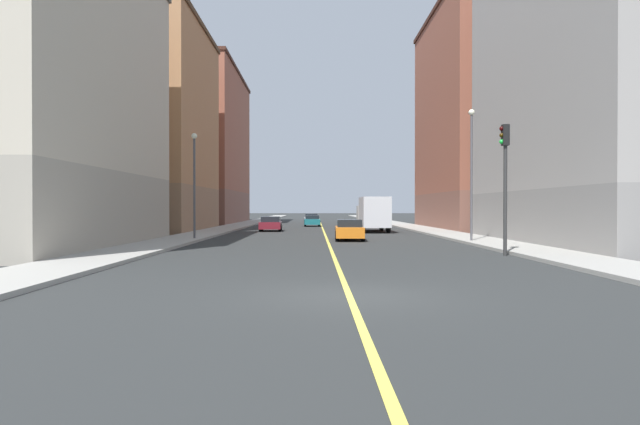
% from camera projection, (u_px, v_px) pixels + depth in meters
% --- Properties ---
extents(ground_plane, '(400.00, 400.00, 0.00)m').
position_uv_depth(ground_plane, '(349.00, 295.00, 13.61)').
color(ground_plane, '#2A2C2C').
rests_on(ground_plane, ground).
extents(sidewalk_left, '(3.02, 168.00, 0.15)m').
position_uv_depth(sidewalk_left, '(407.00, 226.00, 62.69)').
color(sidewalk_left, '#9E9B93').
rests_on(sidewalk_left, ground).
extents(sidewalk_right, '(3.02, 168.00, 0.15)m').
position_uv_depth(sidewalk_right, '(236.00, 226.00, 62.51)').
color(sidewalk_right, '#9E9B93').
rests_on(sidewalk_right, ground).
extents(lane_center_stripe, '(0.16, 154.00, 0.01)m').
position_uv_depth(lane_center_stripe, '(322.00, 227.00, 62.61)').
color(lane_center_stripe, '#E5D14C').
rests_on(lane_center_stripe, ground).
extents(building_left_near, '(10.93, 20.79, 20.47)m').
position_uv_depth(building_left_near, '(616.00, 62.00, 32.37)').
color(building_left_near, gray).
rests_on(building_left_near, ground).
extents(building_left_mid, '(10.93, 20.93, 21.35)m').
position_uv_depth(building_left_mid, '(488.00, 119.00, 56.48)').
color(building_left_mid, brown).
rests_on(building_left_mid, ground).
extents(building_right_corner, '(10.93, 19.59, 16.48)m').
position_uv_depth(building_right_corner, '(20.00, 88.00, 29.98)').
color(building_right_corner, '#9D9688').
rests_on(building_right_corner, ground).
extents(building_right_midblock, '(10.93, 17.29, 18.44)m').
position_uv_depth(building_right_midblock, '(144.00, 128.00, 51.75)').
color(building_right_midblock, '#8F6B4F').
rests_on(building_right_midblock, ground).
extents(building_right_distant, '(10.93, 24.91, 19.96)m').
position_uv_depth(building_right_distant, '(199.00, 148.00, 76.48)').
color(building_right_distant, brown).
rests_on(building_right_distant, ground).
extents(traffic_light_left_near, '(0.40, 0.32, 5.62)m').
position_uv_depth(traffic_light_left_near, '(505.00, 170.00, 24.76)').
color(traffic_light_left_near, '#2D2D2D').
rests_on(traffic_light_left_near, ground).
extents(street_lamp_left_near, '(0.36, 0.36, 7.66)m').
position_uv_depth(street_lamp_left_near, '(471.00, 162.00, 33.77)').
color(street_lamp_left_near, '#4C4C51').
rests_on(street_lamp_left_near, ground).
extents(street_lamp_right_near, '(0.36, 0.36, 6.59)m').
position_uv_depth(street_lamp_right_near, '(194.00, 174.00, 36.35)').
color(street_lamp_right_near, '#4C4C51').
rests_on(street_lamp_right_near, ground).
extents(car_orange, '(1.87, 4.13, 1.32)m').
position_uv_depth(car_orange, '(349.00, 230.00, 36.44)').
color(car_orange, orange).
rests_on(car_orange, ground).
extents(car_maroon, '(1.97, 4.10, 1.28)m').
position_uv_depth(car_maroon, '(271.00, 224.00, 50.76)').
color(car_maroon, maroon).
rests_on(car_maroon, ground).
extents(car_teal, '(1.82, 4.00, 1.21)m').
position_uv_depth(car_teal, '(312.00, 221.00, 63.94)').
color(car_teal, '#196670').
rests_on(car_teal, ground).
extents(car_white, '(1.94, 4.33, 1.30)m').
position_uv_depth(car_white, '(311.00, 219.00, 74.25)').
color(car_white, white).
rests_on(car_white, ground).
extents(box_truck, '(2.34, 7.78, 2.94)m').
position_uv_depth(box_truck, '(373.00, 213.00, 49.26)').
color(box_truck, beige).
rests_on(box_truck, ground).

